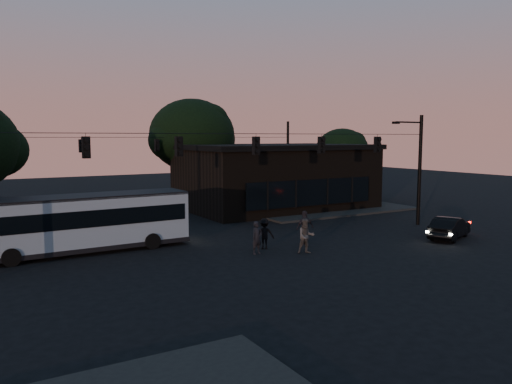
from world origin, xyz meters
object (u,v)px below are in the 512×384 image
pedestrian_b (306,236)px  pedestrian_d (264,234)px  building (275,176)px  car (450,228)px  pedestrian_a (257,238)px  pedestrian_c (305,228)px  bus (86,220)px

pedestrian_b → pedestrian_d: 2.38m
building → car: size_ratio=3.84×
pedestrian_a → pedestrian_b: (2.25, -1.19, 0.06)m
building → pedestrian_c: building is taller
pedestrian_b → pedestrian_c: pedestrian_c is taller
building → bus: bearing=-153.2°
car → pedestrian_c: pedestrian_c is taller
bus → car: bearing=-22.4°
bus → car: 20.76m
pedestrian_c → pedestrian_d: size_ratio=1.16×
pedestrian_a → pedestrian_b: bearing=-38.5°
car → pedestrian_d: size_ratio=2.41×
car → pedestrian_d: (-10.93, 3.28, 0.17)m
bus → pedestrian_a: bearing=-34.7°
pedestrian_a → pedestrian_b: size_ratio=0.93×
building → pedestrian_c: size_ratio=8.00×
pedestrian_a → bus: bearing=136.2°
bus → pedestrian_c: bearing=-23.2°
pedestrian_c → pedestrian_d: (-2.52, 0.23, -0.13)m
pedestrian_a → pedestrian_b: pedestrian_b is taller
pedestrian_b → car: bearing=12.8°
pedestrian_c → pedestrian_b: bearing=54.2°
pedestrian_d → pedestrian_b: bearing=144.6°
building → bus: building is taller
pedestrian_b → pedestrian_d: pedestrian_b is taller
bus → car: bus is taller
building → pedestrian_a: bearing=-126.0°
building → bus: 19.62m
car → bus: bearing=46.9°
building → pedestrian_d: (-9.06, -12.97, -1.88)m
building → pedestrian_b: building is taller
pedestrian_c → bus: bearing=-23.0°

